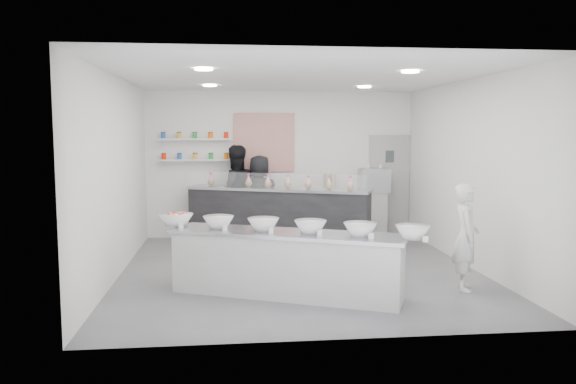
% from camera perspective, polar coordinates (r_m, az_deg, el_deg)
% --- Properties ---
extents(floor, '(6.00, 6.00, 0.00)m').
position_cam_1_polar(floor, '(8.91, 1.14, -7.93)').
color(floor, '#515156').
rests_on(floor, ground).
extents(ceiling, '(6.00, 6.00, 0.00)m').
position_cam_1_polar(ceiling, '(8.69, 1.18, 11.65)').
color(ceiling, white).
rests_on(ceiling, floor).
extents(back_wall, '(5.50, 0.00, 5.50)m').
position_cam_1_polar(back_wall, '(11.65, -0.72, 2.85)').
color(back_wall, white).
rests_on(back_wall, floor).
extents(left_wall, '(0.00, 6.00, 6.00)m').
position_cam_1_polar(left_wall, '(8.76, -16.99, 1.52)').
color(left_wall, white).
rests_on(left_wall, floor).
extents(right_wall, '(0.00, 6.00, 6.00)m').
position_cam_1_polar(right_wall, '(9.42, 18.00, 1.79)').
color(right_wall, white).
rests_on(right_wall, floor).
extents(back_door, '(0.88, 0.04, 2.10)m').
position_cam_1_polar(back_door, '(12.09, 10.22, 0.73)').
color(back_door, '#9C9B99').
rests_on(back_door, floor).
extents(pattern_panel, '(1.25, 0.03, 1.20)m').
position_cam_1_polar(pattern_panel, '(11.58, -2.44, 5.05)').
color(pattern_panel, '#AC2F25').
rests_on(pattern_panel, back_wall).
extents(jar_shelf_lower, '(1.45, 0.22, 0.04)m').
position_cam_1_polar(jar_shelf_lower, '(11.51, -9.39, 3.23)').
color(jar_shelf_lower, silver).
rests_on(jar_shelf_lower, back_wall).
extents(jar_shelf_upper, '(1.45, 0.22, 0.04)m').
position_cam_1_polar(jar_shelf_upper, '(11.49, -9.43, 5.32)').
color(jar_shelf_upper, silver).
rests_on(jar_shelf_upper, back_wall).
extents(preserve_jars, '(1.45, 0.10, 0.56)m').
position_cam_1_polar(preserve_jars, '(11.48, -9.42, 4.62)').
color(preserve_jars, '#FC1A00').
rests_on(preserve_jars, jar_shelf_lower).
extents(downlight_0, '(0.24, 0.24, 0.02)m').
position_cam_1_polar(downlight_0, '(7.63, -8.56, 12.22)').
color(downlight_0, white).
rests_on(downlight_0, ceiling).
extents(downlight_1, '(0.24, 0.24, 0.02)m').
position_cam_1_polar(downlight_1, '(8.02, 12.32, 11.84)').
color(downlight_1, white).
rests_on(downlight_1, ceiling).
extents(downlight_2, '(0.24, 0.24, 0.02)m').
position_cam_1_polar(downlight_2, '(10.21, -7.95, 10.65)').
color(downlight_2, white).
rests_on(downlight_2, ceiling).
extents(downlight_3, '(0.24, 0.24, 0.02)m').
position_cam_1_polar(downlight_3, '(10.51, 7.77, 10.52)').
color(downlight_3, white).
rests_on(downlight_3, ceiling).
extents(prep_counter, '(3.15, 1.90, 0.85)m').
position_cam_1_polar(prep_counter, '(7.47, -0.15, -7.30)').
color(prep_counter, beige).
rests_on(prep_counter, floor).
extents(back_bar, '(3.52, 2.00, 1.10)m').
position_cam_1_polar(back_bar, '(10.80, -1.02, -2.47)').
color(back_bar, black).
rests_on(back_bar, floor).
extents(sneeze_guard, '(3.23, 1.40, 0.30)m').
position_cam_1_polar(sneeze_guard, '(10.42, -1.56, 1.10)').
color(sneeze_guard, white).
rests_on(sneeze_guard, back_bar).
extents(espresso_ledge, '(1.25, 0.40, 0.93)m').
position_cam_1_polar(espresso_ledge, '(11.78, 6.92, -2.22)').
color(espresso_ledge, beige).
rests_on(espresso_ledge, floor).
extents(espresso_machine, '(0.61, 0.42, 0.47)m').
position_cam_1_polar(espresso_machine, '(11.79, 8.74, 1.18)').
color(espresso_machine, '#93969E').
rests_on(espresso_machine, espresso_ledge).
extents(cup_stacks, '(0.27, 0.24, 0.37)m').
position_cam_1_polar(cup_stacks, '(11.59, 4.32, 0.91)').
color(cup_stacks, tan).
rests_on(cup_stacks, espresso_ledge).
extents(prep_bowls, '(3.58, 1.94, 0.17)m').
position_cam_1_polar(prep_bowls, '(7.37, -0.15, -3.43)').
color(prep_bowls, white).
rests_on(prep_bowls, prep_counter).
extents(label_cards, '(3.31, 0.04, 0.07)m').
position_cam_1_polar(label_cards, '(6.93, 2.02, -4.47)').
color(label_cards, white).
rests_on(label_cards, prep_counter).
extents(cookie_bags, '(2.75, 1.29, 0.26)m').
position_cam_1_polar(cookie_bags, '(10.72, -1.03, 1.12)').
color(cookie_bags, pink).
rests_on(cookie_bags, back_bar).
extents(woman_prep, '(0.49, 0.61, 1.47)m').
position_cam_1_polar(woman_prep, '(8.05, 17.62, -4.38)').
color(woman_prep, silver).
rests_on(woman_prep, floor).
extents(staff_left, '(1.06, 0.91, 1.90)m').
position_cam_1_polar(staff_left, '(11.24, -5.38, -0.10)').
color(staff_left, black).
rests_on(staff_left, floor).
extents(staff_right, '(0.95, 0.74, 1.71)m').
position_cam_1_polar(staff_right, '(11.25, -2.91, -0.58)').
color(staff_right, black).
rests_on(staff_right, floor).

